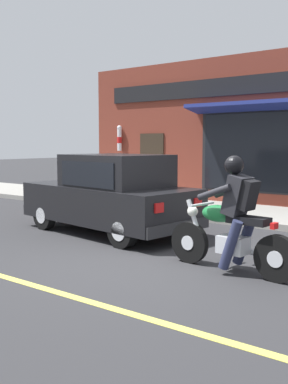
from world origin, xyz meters
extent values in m
plane|color=#2B2B2D|center=(0.00, 0.00, 0.00)|extent=(80.00, 80.00, 0.00)
cube|color=gray|center=(4.84, 3.00, 0.07)|extent=(2.60, 22.00, 0.14)
cube|color=maroon|center=(6.39, 1.47, 2.10)|extent=(0.50, 10.11, 4.20)
cube|color=black|center=(6.12, 0.21, 1.55)|extent=(0.04, 4.25, 2.10)
cube|color=black|center=(6.13, 0.21, 1.55)|extent=(0.02, 4.45, 2.20)
cube|color=#2D2319|center=(6.12, 4.25, 1.05)|extent=(0.04, 0.90, 2.10)
cube|color=navy|center=(5.79, 0.21, 2.75)|extent=(0.81, 4.85, 0.24)
cube|color=black|center=(6.11, 1.47, 3.35)|extent=(0.06, 8.60, 0.50)
cylinder|color=white|center=(6.04, 5.52, 1.90)|extent=(0.14, 0.14, 0.70)
cylinder|color=red|center=(6.04, 5.52, 1.90)|extent=(0.15, 0.15, 0.20)
sphere|color=silver|center=(6.04, 5.52, 2.30)|extent=(0.16, 0.16, 0.16)
cylinder|color=black|center=(0.33, -0.67, 0.31)|extent=(0.16, 0.63, 0.62)
cylinder|color=silver|center=(0.33, -0.67, 0.31)|extent=(0.14, 0.23, 0.22)
cylinder|color=black|center=(0.18, -2.07, 0.31)|extent=(0.16, 0.63, 0.62)
cylinder|color=silver|center=(0.18, -2.07, 0.31)|extent=(0.14, 0.23, 0.22)
cube|color=silver|center=(0.25, -1.42, 0.39)|extent=(0.32, 0.43, 0.24)
ellipsoid|color=#196B33|center=(0.28, -1.17, 0.80)|extent=(0.35, 0.55, 0.24)
cube|color=black|center=(0.23, -1.65, 0.76)|extent=(0.32, 0.58, 0.10)
cylinder|color=silver|center=(0.32, -0.77, 0.62)|extent=(0.10, 0.33, 0.68)
cylinder|color=silver|center=(0.30, -0.89, 0.91)|extent=(0.56, 0.10, 0.04)
sphere|color=silver|center=(0.32, -0.72, 0.79)|extent=(0.16, 0.16, 0.16)
cylinder|color=silver|center=(0.37, -1.83, 0.29)|extent=(0.14, 0.56, 0.08)
cube|color=red|center=(0.19, -2.02, 0.73)|extent=(0.13, 0.07, 0.08)
cylinder|color=#282D4C|center=(0.06, -1.47, 0.43)|extent=(0.17, 0.36, 0.71)
cylinder|color=#282D4C|center=(0.42, -1.51, 0.43)|extent=(0.17, 0.36, 0.71)
cube|color=#232328|center=(0.25, -1.47, 1.08)|extent=(0.37, 0.36, 0.57)
cylinder|color=#232328|center=(0.07, -1.21, 1.12)|extent=(0.14, 0.53, 0.26)
cylinder|color=#232328|center=(0.47, -1.25, 1.12)|extent=(0.14, 0.53, 0.26)
sphere|color=black|center=(0.25, -1.41, 1.49)|extent=(0.26, 0.26, 0.26)
cube|color=black|center=(0.23, -1.63, 1.10)|extent=(0.30, 0.27, 0.42)
cylinder|color=black|center=(0.77, 3.12, 0.30)|extent=(0.26, 0.62, 0.60)
cylinder|color=silver|center=(0.77, 3.12, 0.30)|extent=(0.24, 0.35, 0.33)
cylinder|color=black|center=(2.20, 2.92, 0.30)|extent=(0.26, 0.62, 0.60)
cylinder|color=silver|center=(2.20, 2.92, 0.30)|extent=(0.24, 0.35, 0.33)
cylinder|color=black|center=(0.44, 0.74, 0.30)|extent=(0.26, 0.62, 0.60)
cylinder|color=silver|center=(0.44, 0.74, 0.30)|extent=(0.24, 0.35, 0.33)
cylinder|color=black|center=(1.87, 0.54, 0.30)|extent=(0.26, 0.62, 0.60)
cylinder|color=silver|center=(1.87, 0.54, 0.30)|extent=(0.24, 0.35, 0.33)
cube|color=black|center=(1.32, 1.83, 0.60)|extent=(2.13, 3.89, 0.70)
cube|color=black|center=(1.29, 1.58, 1.24)|extent=(1.68, 2.08, 0.66)
cube|color=black|center=(1.40, 2.44, 1.19)|extent=(1.36, 0.52, 0.51)
cube|color=black|center=(0.57, 1.68, 1.22)|extent=(0.24, 1.51, 0.46)
cube|color=black|center=(2.00, 1.48, 1.22)|extent=(0.24, 1.51, 0.46)
cube|color=silver|center=(1.07, 3.74, 0.72)|extent=(0.24, 0.07, 0.14)
cube|color=red|center=(0.56, 0.06, 0.74)|extent=(0.20, 0.07, 0.16)
cube|color=silver|center=(2.08, 3.60, 0.72)|extent=(0.24, 0.07, 0.14)
cube|color=red|center=(1.57, -0.08, 0.74)|extent=(0.20, 0.07, 0.16)
cube|color=#28282B|center=(1.57, 3.64, 0.35)|extent=(1.61, 0.34, 0.20)
cube|color=#28282B|center=(1.07, 0.02, 0.35)|extent=(1.61, 0.34, 0.20)
cylinder|color=red|center=(4.85, 2.97, 0.22)|extent=(0.24, 0.24, 0.16)
cylinder|color=red|center=(4.85, 2.97, 0.59)|extent=(0.18, 0.18, 0.58)
sphere|color=red|center=(4.85, 2.97, 0.92)|extent=(0.20, 0.20, 0.20)
cylinder|color=red|center=(4.72, 2.97, 0.64)|extent=(0.10, 0.08, 0.08)
cylinder|color=red|center=(4.98, 2.97, 0.64)|extent=(0.10, 0.08, 0.08)
cube|color=black|center=(4.16, 5.77, 0.16)|extent=(0.36, 0.36, 0.04)
cone|color=orange|center=(4.16, 5.77, 0.46)|extent=(0.28, 0.28, 0.56)
cylinder|color=white|center=(4.16, 5.77, 0.48)|extent=(0.20, 0.20, 0.08)
camera|label=1|loc=(-5.34, -4.11, 1.78)|focal=42.00mm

